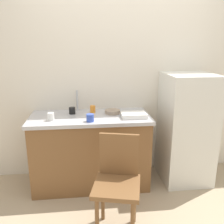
{
  "coord_description": "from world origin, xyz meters",
  "views": [
    {
      "loc": [
        -0.43,
        -2.06,
        1.68
      ],
      "look_at": [
        -0.14,
        0.6,
        0.92
      ],
      "focal_mm": 39.21,
      "sensor_mm": 36.0,
      "label": 1
    }
  ],
  "objects_px": {
    "refrigerator": "(186,128)",
    "cup_orange": "(93,109)",
    "cup_black": "(72,111)",
    "terracotta_bowl": "(113,112)",
    "chair": "(117,180)",
    "cup_blue": "(90,118)",
    "cup_white": "(51,117)",
    "dish_tray": "(134,115)"
  },
  "relations": [
    {
      "from": "refrigerator",
      "to": "chair",
      "type": "relative_size",
      "value": 1.5
    },
    {
      "from": "refrigerator",
      "to": "cup_black",
      "type": "distance_m",
      "value": 1.4
    },
    {
      "from": "dish_tray",
      "to": "cup_black",
      "type": "relative_size",
      "value": 3.57
    },
    {
      "from": "cup_black",
      "to": "cup_white",
      "type": "distance_m",
      "value": 0.32
    },
    {
      "from": "cup_blue",
      "to": "cup_white",
      "type": "distance_m",
      "value": 0.43
    },
    {
      "from": "cup_orange",
      "to": "cup_white",
      "type": "xyz_separation_m",
      "value": [
        -0.46,
        -0.26,
        0.0
      ]
    },
    {
      "from": "dish_tray",
      "to": "cup_blue",
      "type": "height_order",
      "value": "cup_blue"
    },
    {
      "from": "terracotta_bowl",
      "to": "cup_orange",
      "type": "distance_m",
      "value": 0.24
    },
    {
      "from": "refrigerator",
      "to": "chair",
      "type": "height_order",
      "value": "refrigerator"
    },
    {
      "from": "chair",
      "to": "cup_orange",
      "type": "xyz_separation_m",
      "value": [
        -0.18,
        0.93,
        0.41
      ]
    },
    {
      "from": "chair",
      "to": "terracotta_bowl",
      "type": "bearing_deg",
      "value": 100.12
    },
    {
      "from": "chair",
      "to": "cup_black",
      "type": "relative_size",
      "value": 11.36
    },
    {
      "from": "dish_tray",
      "to": "terracotta_bowl",
      "type": "distance_m",
      "value": 0.28
    },
    {
      "from": "cup_black",
      "to": "cup_orange",
      "type": "distance_m",
      "value": 0.25
    },
    {
      "from": "chair",
      "to": "dish_tray",
      "type": "xyz_separation_m",
      "value": [
        0.27,
        0.68,
        0.39
      ]
    },
    {
      "from": "dish_tray",
      "to": "cup_white",
      "type": "xyz_separation_m",
      "value": [
        -0.91,
        -0.01,
        0.02
      ]
    },
    {
      "from": "chair",
      "to": "terracotta_bowl",
      "type": "height_order",
      "value": "terracotta_bowl"
    },
    {
      "from": "cup_blue",
      "to": "chair",
      "type": "bearing_deg",
      "value": -69.4
    },
    {
      "from": "cup_black",
      "to": "cup_blue",
      "type": "xyz_separation_m",
      "value": [
        0.2,
        -0.32,
        0.0
      ]
    },
    {
      "from": "refrigerator",
      "to": "cup_orange",
      "type": "bearing_deg",
      "value": 173.39
    },
    {
      "from": "refrigerator",
      "to": "terracotta_bowl",
      "type": "bearing_deg",
      "value": 175.87
    },
    {
      "from": "chair",
      "to": "cup_black",
      "type": "height_order",
      "value": "cup_black"
    },
    {
      "from": "chair",
      "to": "cup_blue",
      "type": "distance_m",
      "value": 0.74
    },
    {
      "from": "dish_tray",
      "to": "cup_blue",
      "type": "distance_m",
      "value": 0.5
    },
    {
      "from": "dish_tray",
      "to": "cup_white",
      "type": "relative_size",
      "value": 3.32
    },
    {
      "from": "chair",
      "to": "dish_tray",
      "type": "height_order",
      "value": "dish_tray"
    },
    {
      "from": "terracotta_bowl",
      "to": "cup_white",
      "type": "relative_size",
      "value": 2.13
    },
    {
      "from": "terracotta_bowl",
      "to": "cup_orange",
      "type": "height_order",
      "value": "cup_orange"
    },
    {
      "from": "terracotta_bowl",
      "to": "cup_blue",
      "type": "height_order",
      "value": "cup_blue"
    },
    {
      "from": "dish_tray",
      "to": "cup_orange",
      "type": "relative_size",
      "value": 3.34
    },
    {
      "from": "cup_blue",
      "to": "refrigerator",
      "type": "bearing_deg",
      "value": 10.41
    },
    {
      "from": "cup_white",
      "to": "dish_tray",
      "type": "bearing_deg",
      "value": 0.78
    },
    {
      "from": "terracotta_bowl",
      "to": "cup_blue",
      "type": "bearing_deg",
      "value": -134.08
    },
    {
      "from": "refrigerator",
      "to": "terracotta_bowl",
      "type": "xyz_separation_m",
      "value": [
        -0.9,
        0.06,
        0.22
      ]
    },
    {
      "from": "dish_tray",
      "to": "cup_black",
      "type": "distance_m",
      "value": 0.73
    },
    {
      "from": "refrigerator",
      "to": "cup_orange",
      "type": "height_order",
      "value": "refrigerator"
    },
    {
      "from": "terracotta_bowl",
      "to": "cup_black",
      "type": "bearing_deg",
      "value": 175.77
    },
    {
      "from": "terracotta_bowl",
      "to": "cup_blue",
      "type": "xyz_separation_m",
      "value": [
        -0.27,
        -0.28,
        0.02
      ]
    },
    {
      "from": "chair",
      "to": "cup_orange",
      "type": "distance_m",
      "value": 1.03
    },
    {
      "from": "chair",
      "to": "dish_tray",
      "type": "distance_m",
      "value": 0.83
    },
    {
      "from": "terracotta_bowl",
      "to": "chair",
      "type": "bearing_deg",
      "value": -93.57
    },
    {
      "from": "refrigerator",
      "to": "cup_black",
      "type": "height_order",
      "value": "refrigerator"
    }
  ]
}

